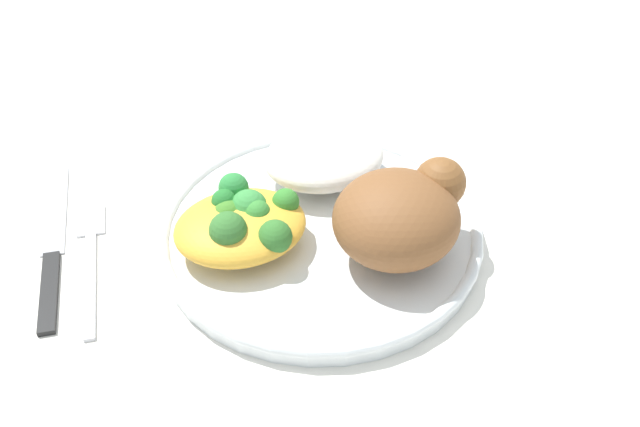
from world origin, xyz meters
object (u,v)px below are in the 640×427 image
object	(u,v)px
rice_pile	(324,157)
fork	(90,258)
knife	(51,254)
plate	(320,231)
roasted_chicken	(401,215)
mac_cheese_with_broccoli	(243,224)

from	to	relation	value
rice_pile	fork	world-z (taller)	rice_pile
rice_pile	knife	xyz separation A→B (m)	(-0.22, -0.01, -0.03)
plate	knife	size ratio (longest dim) A/B	1.31
fork	knife	bearing A→B (deg)	154.76
plate	roasted_chicken	world-z (taller)	roasted_chicken
fork	roasted_chicken	bearing A→B (deg)	-20.21
mac_cheese_with_broccoli	knife	world-z (taller)	mac_cheese_with_broccoli
plate	knife	distance (m)	0.21
plate	mac_cheese_with_broccoli	distance (m)	0.07
roasted_chicken	knife	size ratio (longest dim) A/B	0.54
plate	rice_pile	distance (m)	0.07
rice_pile	mac_cheese_with_broccoli	xyz separation A→B (m)	(-0.08, -0.06, 0.00)
plate	knife	xyz separation A→B (m)	(-0.20, 0.05, -0.01)
roasted_chicken	mac_cheese_with_broccoli	world-z (taller)	roasted_chicken
plate	fork	world-z (taller)	plate
plate	rice_pile	world-z (taller)	rice_pile
rice_pile	mac_cheese_with_broccoli	world-z (taller)	mac_cheese_with_broccoli
mac_cheese_with_broccoli	fork	distance (m)	0.12
fork	plate	bearing A→B (deg)	-11.54
roasted_chicken	fork	bearing A→B (deg)	159.79
roasted_chicken	fork	xyz separation A→B (m)	(-0.22, 0.08, -0.05)
rice_pile	fork	bearing A→B (deg)	-173.48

